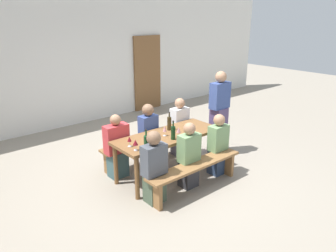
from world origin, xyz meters
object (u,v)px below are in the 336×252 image
seated_guest_far_2 (179,128)px  bench_far (145,145)px  wine_glass_3 (192,125)px  bench_near (195,170)px  seated_guest_near_1 (189,157)px  wine_bottle_2 (146,142)px  tasting_table (168,139)px  seated_guest_near_0 (154,169)px  wooden_door (148,73)px  wine_glass_0 (165,129)px  seated_guest_near_2 (218,146)px  wine_bottle_0 (169,123)px  wine_glass_4 (135,143)px  wine_bottle_1 (173,132)px  seated_guest_far_0 (117,148)px  seated_guest_far_1 (148,136)px  wine_glass_1 (129,140)px  standing_host (219,114)px  wine_glass_2 (179,130)px

seated_guest_far_2 → bench_far: bearing=-101.7°
bench_far → wine_glass_3: bearing=-67.9°
bench_near → seated_guest_near_1: (-0.00, 0.15, 0.17)m
bench_far → wine_bottle_2: wine_bottle_2 is taller
tasting_table → seated_guest_near_1: size_ratio=1.73×
wine_glass_3 → seated_guest_near_0: (-1.05, -0.30, -0.35)m
wooden_door → wine_bottle_2: size_ratio=6.61×
wine_glass_0 → wine_glass_3: bearing=-24.3°
seated_guest_near_1 → seated_guest_near_2: seated_guest_near_1 is taller
bench_far → wine_bottle_0: wine_bottle_0 is taller
wine_glass_0 → wine_glass_4: wine_glass_0 is taller
tasting_table → wine_bottle_2: 0.74m
wine_bottle_1 → seated_guest_near_0: 0.76m
wine_glass_4 → tasting_table: bearing=14.1°
tasting_table → wooden_door: bearing=57.9°
seated_guest_far_0 → seated_guest_near_2: bearing=53.5°
seated_guest_near_2 → seated_guest_near_0: bearing=90.0°
wine_glass_0 → seated_guest_far_1: seated_guest_far_1 is taller
wooden_door → seated_guest_near_2: (-1.54, -4.06, -0.53)m
seated_guest_far_1 → seated_guest_near_0: bearing=-33.0°
seated_guest_near_1 → seated_guest_far_1: 1.03m
wine_bottle_1 → seated_guest_near_0: bearing=-154.6°
wine_glass_1 → seated_guest_near_2: size_ratio=0.15×
wooden_door → seated_guest_far_0: bearing=-133.9°
wooden_door → wine_bottle_2: wooden_door is taller
wine_glass_3 → seated_guest_near_0: seated_guest_near_0 is taller
wine_glass_0 → seated_guest_far_2: (0.81, 0.53, -0.32)m
tasting_table → bench_near: bearing=-90.0°
seated_guest_far_1 → seated_guest_near_2: bearing=35.0°
tasting_table → seated_guest_near_2: bearing=-36.7°
seated_guest_far_2 → wine_glass_0: bearing=-57.0°
seated_guest_far_2 → bench_near: bearing=-31.7°
tasting_table → seated_guest_far_2: bearing=35.2°
wooden_door → bench_near: 4.81m
standing_host → bench_near: bearing=28.8°
bench_near → wine_glass_0: (-0.08, 0.65, 0.52)m
wine_bottle_0 → wine_glass_0: size_ratio=1.87×
wine_glass_3 → wine_bottle_0: bearing=118.1°
seated_guest_near_0 → seated_guest_near_2: bearing=-90.0°
bench_near → seated_guest_far_2: size_ratio=1.54×
seated_guest_near_1 → standing_host: (1.40, 0.62, 0.29)m
bench_far → wine_glass_3: 1.08m
wine_glass_2 → seated_guest_far_2: seated_guest_far_2 is taller
tasting_table → wine_bottle_1: (-0.08, -0.22, 0.20)m
standing_host → wine_glass_1: bearing=3.2°
wooden_door → standing_host: bearing=-103.5°
wine_glass_0 → bench_near: bearing=-82.8°
seated_guest_far_1 → wine_bottle_1: bearing=-3.7°
wine_glass_0 → seated_guest_near_1: 0.62m
wine_bottle_2 → wine_glass_3: 1.01m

